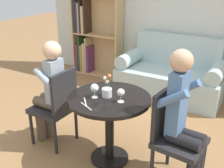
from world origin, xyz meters
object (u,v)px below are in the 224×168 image
bookshelf_left (91,37)px  person_left (50,91)px  chair_left (57,105)px  chair_right (173,134)px  wine_glass_left (95,88)px  couch (171,77)px  wine_glass_right (121,93)px  flower_vase (107,91)px  person_right (184,119)px

bookshelf_left → person_left: 2.39m
bookshelf_left → chair_left: 2.44m
chair_right → person_left: 1.40m
bookshelf_left → wine_glass_left: bookshelf_left is taller
couch → wine_glass_right: size_ratio=11.96×
bookshelf_left → chair_left: bearing=-65.1°
person_left → flower_vase: (0.71, 0.03, 0.15)m
bookshelf_left → wine_glass_right: bookshelf_left is taller
couch → bookshelf_left: size_ratio=1.05×
couch → chair_right: bearing=-70.8°
flower_vase → wine_glass_right: bearing=-11.6°
bookshelf_left → person_right: bookshelf_left is taller
person_right → flower_vase: (-0.77, -0.02, 0.11)m
chair_left → wine_glass_left: (0.53, -0.04, 0.32)m
person_left → chair_right: bearing=94.3°
chair_left → wine_glass_right: size_ratio=6.74×
wine_glass_left → wine_glass_right: (0.27, 0.04, -0.00)m
couch → person_left: (-0.74, -1.93, 0.33)m
person_right → wine_glass_left: 0.88m
wine_glass_left → person_right: bearing=6.4°
chair_right → wine_glass_right: chair_right is taller
person_left → wine_glass_right: person_left is taller
wine_glass_left → flower_vase: bearing=37.7°
chair_left → person_left: size_ratio=0.75×
person_left → wine_glass_left: person_left is taller
chair_right → person_right: person_right is taller
couch → wine_glass_left: bearing=-93.5°
bookshelf_left → wine_glass_left: 2.73m
chair_right → flower_vase: (-0.68, -0.04, 0.29)m
person_right → person_left: bearing=97.7°
chair_right → wine_glass_left: (-0.77, -0.11, 0.32)m
couch → chair_right: couch is taller
bookshelf_left → chair_right: size_ratio=1.70×
chair_right → wine_glass_left: chair_right is taller
person_left → flower_vase: person_left is taller
bookshelf_left → person_right: 3.23m
chair_right → couch: bearing=24.9°
wine_glass_left → chair_right: bearing=8.2°
wine_glass_right → bookshelf_left: bearing=129.4°
couch → wine_glass_left: (-0.12, -1.98, 0.51)m
person_left → wine_glass_right: size_ratio=9.04×
wine_glass_left → wine_glass_right: bearing=7.8°
wine_glass_left → flower_vase: size_ratio=0.60×
couch → chair_right: 1.99m
couch → chair_right: size_ratio=1.77×
wine_glass_left → wine_glass_right: wine_glass_left is taller
person_right → chair_right: bearing=86.1°
bookshelf_left → person_right: (2.41, -2.15, -0.03)m
chair_left → flower_vase: flower_vase is taller
bookshelf_left → person_left: size_ratio=1.27×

